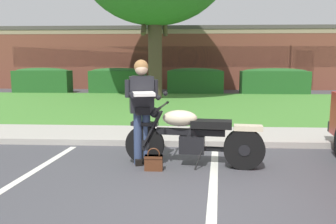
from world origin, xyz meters
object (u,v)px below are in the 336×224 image
(brick_building, at_px, (205,58))
(rider_person, at_px, (142,103))
(hedge_center_left, at_px, (118,80))
(hedge_right, at_px, (274,81))
(handbag, at_px, (154,161))
(hedge_left, at_px, (43,80))
(motorcycle, at_px, (199,137))
(hedge_center_right, at_px, (195,80))

(brick_building, bearing_deg, rider_person, -96.02)
(hedge_center_left, height_order, hedge_right, same)
(handbag, distance_m, hedge_left, 13.32)
(motorcycle, bearing_deg, hedge_right, 70.95)
(motorcycle, height_order, rider_person, rider_person)
(handbag, bearing_deg, motorcycle, 19.93)
(motorcycle, xyz_separation_m, hedge_right, (3.91, 11.31, 0.17))
(motorcycle, relative_size, hedge_center_left, 0.83)
(hedge_right, bearing_deg, hedge_left, 180.00)
(hedge_center_right, bearing_deg, brick_building, 83.18)
(handbag, distance_m, hedge_right, 12.46)
(hedge_left, bearing_deg, motorcycle, -57.22)
(rider_person, height_order, handbag, rider_person)
(motorcycle, xyz_separation_m, rider_person, (-0.92, 0.07, 0.53))
(hedge_center_left, xyz_separation_m, hedge_right, (7.46, 0.00, -0.00))
(hedge_left, relative_size, brick_building, 0.11)
(brick_building, bearing_deg, hedge_center_right, -96.82)
(hedge_center_left, bearing_deg, hedge_right, 0.00)
(brick_building, bearing_deg, hedge_center_left, -125.42)
(rider_person, distance_m, hedge_center_right, 11.30)
(hedge_center_right, bearing_deg, hedge_left, 180.00)
(hedge_left, distance_m, hedge_center_right, 7.46)
(hedge_left, relative_size, hedge_center_right, 1.04)
(hedge_center_right, xyz_separation_m, hedge_right, (3.73, -0.00, -0.00))
(handbag, height_order, hedge_center_right, hedge_center_right)
(hedge_left, relative_size, hedge_center_left, 1.01)
(hedge_left, height_order, hedge_center_left, same)
(hedge_right, bearing_deg, motorcycle, -109.05)
(motorcycle, bearing_deg, hedge_center_left, 107.45)
(hedge_center_left, height_order, brick_building, brick_building)
(motorcycle, distance_m, hedge_center_right, 11.31)
(hedge_center_left, distance_m, hedge_center_right, 3.73)
(handbag, height_order, hedge_left, hedge_left)
(motorcycle, relative_size, brick_building, 0.09)
(motorcycle, relative_size, rider_person, 1.31)
(handbag, xyz_separation_m, hedge_right, (4.61, 11.57, 0.51))
(motorcycle, distance_m, hedge_center_left, 11.86)
(hedge_left, height_order, hedge_center_right, same)
(rider_person, relative_size, brick_building, 0.07)
(rider_person, bearing_deg, hedge_right, 66.77)
(hedge_center_right, relative_size, hedge_right, 0.84)
(hedge_left, xyz_separation_m, hedge_center_left, (3.73, -0.00, 0.00))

